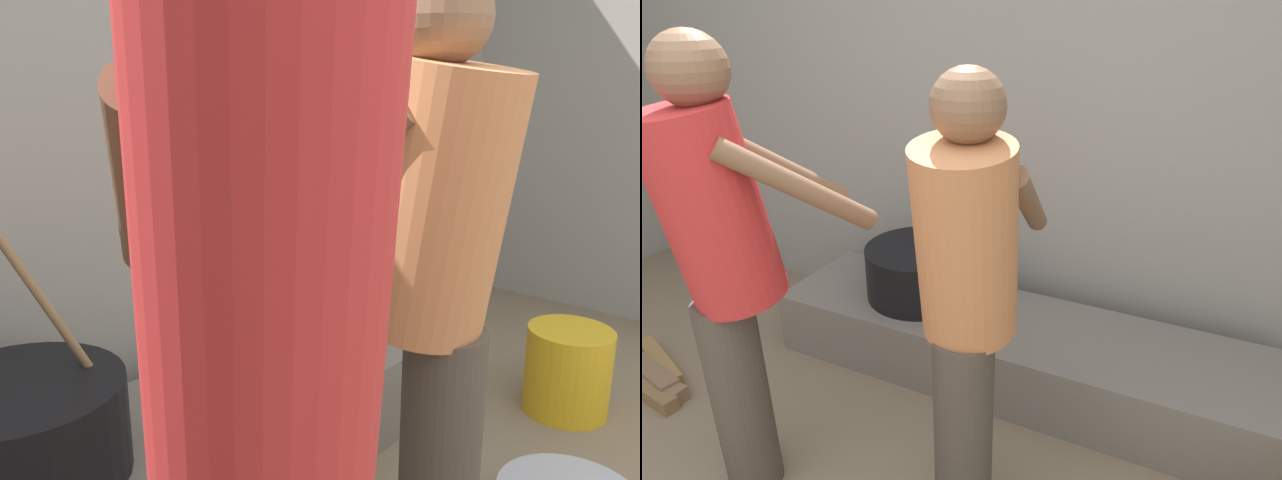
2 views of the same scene
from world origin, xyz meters
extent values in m
cube|color=#9E998E|center=(0.00, 2.25, 1.24)|extent=(5.79, 0.20, 2.47)
cube|color=slate|center=(0.16, 1.73, 0.16)|extent=(2.35, 0.60, 0.32)
cylinder|color=black|center=(-0.37, 1.77, 0.45)|extent=(0.54, 0.54, 0.26)
cylinder|color=#937047|center=(-0.27, 1.77, 0.78)|extent=(0.24, 0.12, 0.51)
cylinder|color=#4C4238|center=(-0.51, 0.71, 0.40)|extent=(0.20, 0.20, 0.80)
cylinder|color=red|center=(-0.49, 0.74, 1.12)|extent=(0.46, 0.49, 0.68)
sphere|color=brown|center=(-0.49, 0.75, 1.54)|extent=(0.22, 0.22, 0.22)
cylinder|color=brown|center=(-0.25, 0.87, 1.19)|extent=(0.32, 0.44, 0.37)
cylinder|color=brown|center=(-0.47, 1.01, 1.19)|extent=(0.32, 0.44, 0.37)
cylinder|color=#4C4238|center=(0.28, 0.93, 0.38)|extent=(0.20, 0.20, 0.75)
cylinder|color=#D17F4C|center=(0.28, 0.96, 1.06)|extent=(0.35, 0.42, 0.65)
sphere|color=brown|center=(0.27, 0.97, 1.46)|extent=(0.21, 0.21, 0.21)
cylinder|color=brown|center=(0.37, 1.21, 1.13)|extent=(0.14, 0.47, 0.35)
cylinder|color=brown|center=(0.11, 1.17, 1.13)|extent=(0.14, 0.47, 0.35)
cube|color=olive|center=(-1.44, 0.94, 0.04)|extent=(0.50, 0.18, 0.09)
cube|color=#A17643|center=(-1.46, 1.02, 0.04)|extent=(0.46, 0.23, 0.07)
cube|color=#856749|center=(-1.40, 0.90, 0.04)|extent=(0.53, 0.08, 0.07)
camera|label=1|loc=(-1.01, 0.20, 1.37)|focal=37.40mm
camera|label=2|loc=(0.90, -0.36, 1.72)|focal=30.77mm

